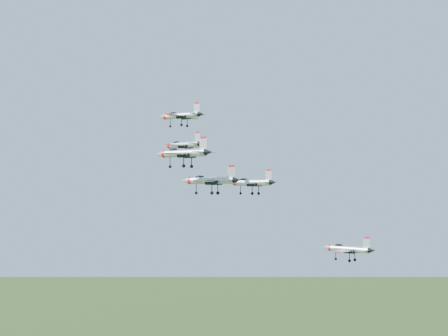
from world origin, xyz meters
The scene contains 6 objects.
jet_lead centered at (-15.72, 7.79, 157.18)m, with size 13.73×11.40×3.67m.
jet_left_high centered at (-4.22, -4.68, 148.67)m, with size 12.41×10.26×3.32m.
jet_right_high centered at (6.52, -17.37, 145.84)m, with size 13.88×11.45×3.71m.
jet_left_low centered at (8.12, 3.83, 140.39)m, with size 13.12×10.81×3.51m.
jet_right_low centered at (7.57, -10.27, 140.68)m, with size 13.89×11.62×3.72m.
jet_trail centered at (32.64, 0.15, 127.57)m, with size 11.43×9.45×3.05m.
Camera 1 is at (84.71, -108.88, 138.60)m, focal length 50.00 mm.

